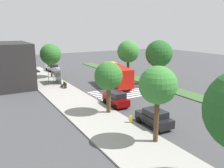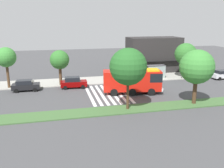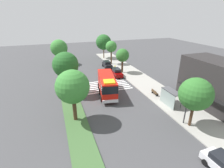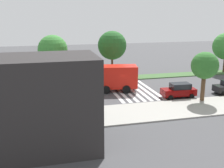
{
  "view_description": "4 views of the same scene",
  "coord_description": "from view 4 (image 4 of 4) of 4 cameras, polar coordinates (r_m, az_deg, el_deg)",
  "views": [
    {
      "loc": [
        -30.24,
        19.46,
        9.76
      ],
      "look_at": [
        0.31,
        1.84,
        1.33
      ],
      "focal_mm": 37.81,
      "sensor_mm": 36.0,
      "label": 1
    },
    {
      "loc": [
        -8.29,
        -35.14,
        10.97
      ],
      "look_at": [
        0.08,
        0.26,
        1.44
      ],
      "focal_mm": 39.44,
      "sensor_mm": 36.0,
      "label": 2
    },
    {
      "loc": [
        30.31,
        -9.14,
        13.84
      ],
      "look_at": [
        2.58,
        0.57,
        1.67
      ],
      "focal_mm": 27.34,
      "sensor_mm": 36.0,
      "label": 3
    },
    {
      "loc": [
        10.97,
        34.89,
        10.38
      ],
      "look_at": [
        2.6,
        1.77,
        1.57
      ],
      "focal_mm": 43.85,
      "sensor_mm": 36.0,
      "label": 4
    }
  ],
  "objects": [
    {
      "name": "bench_near_shelter",
      "position": [
        29.49,
        -4.53,
        -4.98
      ],
      "size": [
        1.6,
        0.5,
        0.9
      ],
      "color": "#4C3823",
      "rests_on": "sidewalk"
    },
    {
      "name": "fire_truck",
      "position": [
        37.27,
        -2.0,
        1.55
      ],
      "size": [
        9.22,
        4.16,
        3.78
      ],
      "rotation": [
        0.0,
        0.0,
        -0.18
      ],
      "color": "red",
      "rests_on": "ground_plane"
    },
    {
      "name": "sidewalk",
      "position": [
        30.23,
        8.05,
        -5.63
      ],
      "size": [
        60.0,
        5.78,
        0.14
      ],
      "primitive_type": "cube",
      "color": "#9E9B93",
      "rests_on": "ground_plane"
    },
    {
      "name": "ground_plane",
      "position": [
        38.02,
        3.15,
        -1.41
      ],
      "size": [
        120.0,
        120.0,
        0.0
      ],
      "primitive_type": "plane",
      "color": "#424244"
    },
    {
      "name": "bus_stop_shelter",
      "position": [
        28.7,
        -12.47,
        -3.11
      ],
      "size": [
        3.5,
        1.4,
        2.46
      ],
      "color": "#4C4C51",
      "rests_on": "sidewalk"
    },
    {
      "name": "storefront_building",
      "position": [
        21.68,
        -17.87,
        -4.28
      ],
      "size": [
        11.13,
        6.36,
        7.36
      ],
      "color": "#282626",
      "rests_on": "ground_plane"
    },
    {
      "name": "street_lamp",
      "position": [
        29.61,
        -22.14,
        0.21
      ],
      "size": [
        0.36,
        0.36,
        5.9
      ],
      "color": "#2D2D30",
      "rests_on": "sidewalk"
    },
    {
      "name": "sidewalk_tree_center",
      "position": [
        34.13,
        18.78,
        3.58
      ],
      "size": [
        3.23,
        3.23,
        5.93
      ],
      "color": "#513823",
      "rests_on": "sidewalk"
    },
    {
      "name": "median_tree_center",
      "position": [
        42.53,
        -12.25,
        6.95
      ],
      "size": [
        4.47,
        4.47,
        7.19
      ],
      "color": "#47301E",
      "rests_on": "median_strip"
    },
    {
      "name": "crosswalk",
      "position": [
        38.23,
        4.2,
        -1.33
      ],
      "size": [
        5.85,
        10.4,
        0.01
      ],
      "color": "silver",
      "rests_on": "ground_plane"
    },
    {
      "name": "median_tree_west",
      "position": [
        43.77,
        0.03,
        8.05
      ],
      "size": [
        4.55,
        4.55,
        7.64
      ],
      "color": "#47301E",
      "rests_on": "median_strip"
    },
    {
      "name": "median_strip",
      "position": [
        44.77,
        0.39,
        1.15
      ],
      "size": [
        60.0,
        3.0,
        0.14
      ],
      "primitive_type": "cube",
      "color": "#3D6033",
      "rests_on": "ground_plane"
    },
    {
      "name": "parked_car_mid",
      "position": [
        35.74,
        13.77,
        -1.28
      ],
      "size": [
        4.36,
        2.14,
        1.86
      ],
      "rotation": [
        0.0,
        0.0,
        -0.04
      ],
      "color": "#720505",
      "rests_on": "ground_plane"
    }
  ]
}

